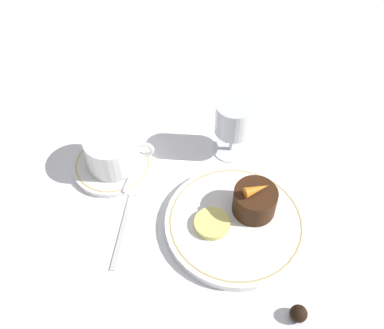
% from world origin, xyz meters
% --- Properties ---
extents(ground_plane, '(3.00, 3.00, 0.00)m').
position_xyz_m(ground_plane, '(0.00, 0.00, 0.00)').
color(ground_plane, white).
extents(dinner_plate, '(0.23, 0.23, 0.01)m').
position_xyz_m(dinner_plate, '(0.02, -0.02, 0.01)').
color(dinner_plate, white).
rests_on(dinner_plate, ground_plane).
extents(saucer, '(0.15, 0.15, 0.01)m').
position_xyz_m(saucer, '(-0.20, 0.11, 0.01)').
color(saucer, white).
rests_on(saucer, ground_plane).
extents(coffee_cup, '(0.12, 0.10, 0.06)m').
position_xyz_m(coffee_cup, '(-0.19, 0.11, 0.04)').
color(coffee_cup, white).
rests_on(coffee_cup, saucer).
extents(spoon, '(0.04, 0.11, 0.00)m').
position_xyz_m(spoon, '(-0.15, 0.10, 0.01)').
color(spoon, silver).
rests_on(spoon, saucer).
extents(wine_glass, '(0.07, 0.07, 0.11)m').
position_xyz_m(wine_glass, '(0.02, 0.15, 0.08)').
color(wine_glass, silver).
rests_on(wine_glass, ground_plane).
extents(fork, '(0.04, 0.19, 0.01)m').
position_xyz_m(fork, '(-0.16, 0.02, 0.00)').
color(fork, silver).
rests_on(fork, ground_plane).
extents(dessert_cake, '(0.07, 0.07, 0.05)m').
position_xyz_m(dessert_cake, '(0.05, -0.00, 0.04)').
color(dessert_cake, '#381E0F').
rests_on(dessert_cake, dinner_plate).
extents(carrot_garnish, '(0.04, 0.03, 0.02)m').
position_xyz_m(carrot_garnish, '(0.05, -0.00, 0.07)').
color(carrot_garnish, orange).
rests_on(carrot_garnish, dessert_cake).
extents(pineapple_slice, '(0.06, 0.06, 0.01)m').
position_xyz_m(pineapple_slice, '(-0.02, -0.03, 0.02)').
color(pineapple_slice, '#EFE075').
rests_on(pineapple_slice, dinner_plate).
extents(chocolate_truffle, '(0.03, 0.03, 0.03)m').
position_xyz_m(chocolate_truffle, '(0.10, -0.18, 0.01)').
color(chocolate_truffle, black).
rests_on(chocolate_truffle, ground_plane).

